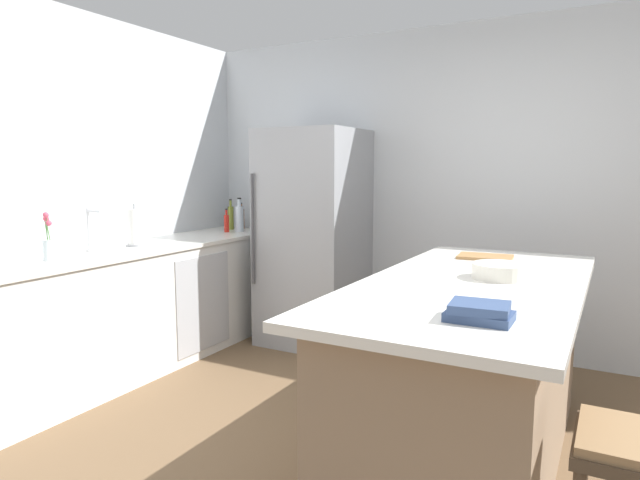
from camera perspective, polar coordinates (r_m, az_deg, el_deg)
wall_rear at (r=4.54m, az=15.62°, el=4.95°), size 6.00×0.10×2.60m
wall_left at (r=4.10m, az=-29.47°, el=4.03°), size 0.10×6.00×2.60m
counter_run_left at (r=4.33m, az=-18.43°, el=-6.57°), size 0.67×2.88×0.91m
kitchen_island at (r=2.87m, az=15.44°, el=-13.24°), size 0.97×2.16×0.94m
refrigerator at (r=4.62m, az=-0.69°, el=0.27°), size 0.77×0.78×1.80m
bar_stool at (r=2.05m, az=30.17°, el=-20.46°), size 0.36×0.36×0.67m
sink_faucet at (r=4.03m, az=-22.90°, el=1.05°), size 0.15×0.05×0.30m
flower_vase at (r=3.76m, az=-26.51°, el=-0.43°), size 0.07×0.07×0.30m
paper_towel_roll at (r=4.24m, az=-18.77°, el=1.20°), size 0.14×0.14×0.31m
vinegar_bottle at (r=5.23m, az=-8.23°, el=2.26°), size 0.06×0.06×0.25m
olive_oil_bottle at (r=5.18m, az=-9.30°, el=2.36°), size 0.05×0.05×0.29m
soda_bottle at (r=5.00m, az=-8.41°, el=2.31°), size 0.08×0.08×0.31m
hot_sauce_bottle at (r=4.97m, az=-9.73°, el=1.79°), size 0.05×0.05×0.21m
cookbook_stack at (r=2.03m, az=16.32°, el=-7.24°), size 0.23×0.19×0.07m
mixing_bowl at (r=2.82m, az=18.31°, el=-3.10°), size 0.27×0.27×0.07m
cutting_board at (r=3.44m, az=16.88°, el=-1.69°), size 0.33×0.24×0.02m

